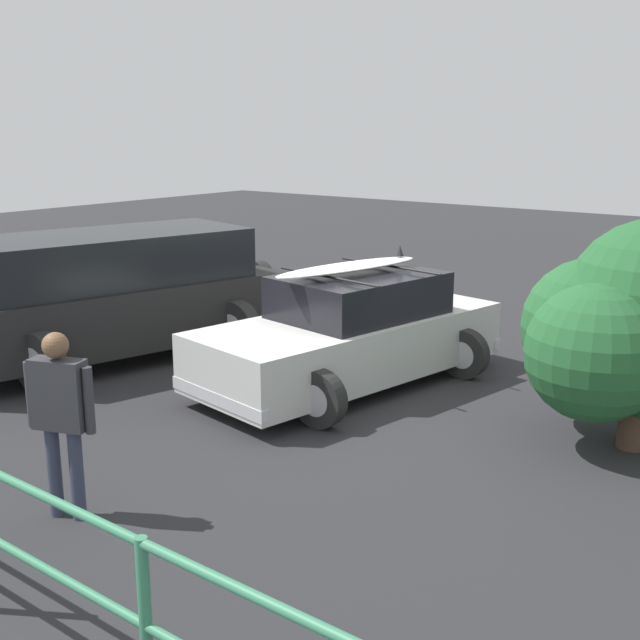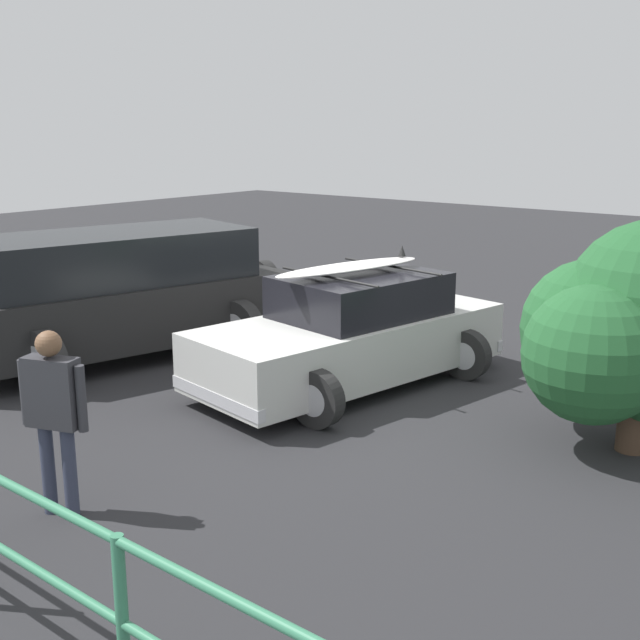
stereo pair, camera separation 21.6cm
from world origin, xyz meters
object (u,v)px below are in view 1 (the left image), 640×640
at_px(sedan_car, 351,333).
at_px(person_bystander, 60,408).
at_px(bush_near_left, 626,328).
at_px(suv_car, 115,294).

relative_size(sedan_car, person_bystander, 2.73).
xyz_separation_m(sedan_car, bush_near_left, (-3.24, -0.21, 0.53)).
height_order(suv_car, person_bystander, suv_car).
bearing_deg(person_bystander, bush_near_left, -124.26).
distance_m(suv_car, bush_near_left, 6.62).
distance_m(sedan_car, person_bystander, 4.32).
relative_size(suv_car, bush_near_left, 2.15).
bearing_deg(suv_car, person_bystander, 136.15).
relative_size(person_bystander, bush_near_left, 0.69).
xyz_separation_m(suv_car, bush_near_left, (-6.49, -1.24, 0.27)).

